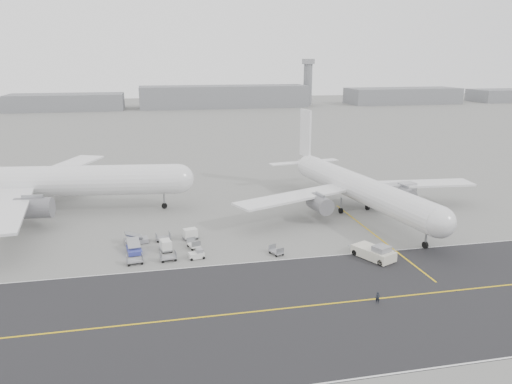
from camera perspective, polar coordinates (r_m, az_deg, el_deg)
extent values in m
plane|color=gray|center=(81.69, -4.38, -7.74)|extent=(700.00, 700.00, 0.00)
cube|color=#272729|center=(66.55, 2.19, -13.28)|extent=(220.00, 32.00, 0.02)
cube|color=gold|center=(66.54, 2.19, -13.26)|extent=(220.00, 0.30, 0.01)
cube|color=silver|center=(80.43, -0.60, -8.05)|extent=(220.00, 0.25, 0.01)
cube|color=gold|center=(94.48, 13.59, -4.91)|extent=(0.30, 40.00, 0.01)
cylinder|color=slate|center=(357.43, 5.93, 12.14)|extent=(6.00, 6.00, 28.00)
cube|color=gray|center=(357.00, 6.00, 14.62)|extent=(7.00, 7.00, 3.50)
cylinder|color=white|center=(113.80, -22.97, 1.14)|extent=(56.31, 13.59, 6.41)
sphere|color=white|center=(108.26, -8.78, 1.51)|extent=(6.29, 6.29, 6.29)
cube|color=white|center=(99.14, -26.61, -1.68)|extent=(10.30, 31.29, 0.45)
cube|color=white|center=(130.09, -21.26, 2.57)|extent=(17.57, 31.08, 0.45)
cylinder|color=slate|center=(103.33, -24.05, -1.68)|extent=(7.28, 4.83, 3.98)
cylinder|color=slate|center=(124.71, -20.66, 1.36)|extent=(7.28, 4.83, 3.98)
cylinder|color=black|center=(110.09, -10.43, -1.55)|extent=(1.27, 0.65, 1.21)
cylinder|color=black|center=(112.44, -24.24, -2.31)|extent=(1.27, 0.65, 1.21)
cylinder|color=black|center=(119.41, -23.05, -1.22)|extent=(1.27, 0.65, 1.21)
cylinder|color=gray|center=(109.63, -10.47, -0.71)|extent=(0.36, 0.36, 3.37)
cylinder|color=white|center=(105.31, 11.80, 0.44)|extent=(12.85, 47.92, 5.46)
sphere|color=white|center=(87.13, 20.25, -3.26)|extent=(5.35, 5.35, 5.35)
cone|color=white|center=(126.33, 5.71, 3.29)|extent=(6.31, 9.95, 4.92)
cube|color=white|center=(125.53, 5.68, 6.71)|extent=(1.31, 5.24, 11.62)
cube|color=white|center=(125.02, 3.56, 3.27)|extent=(9.02, 3.95, 0.25)
cube|color=white|center=(129.24, 7.44, 3.56)|extent=(9.02, 3.95, 0.25)
cube|color=white|center=(99.61, 4.43, -0.53)|extent=(26.34, 15.57, 0.45)
cube|color=white|center=(114.64, 17.53, 0.88)|extent=(26.56, 8.07, 0.45)
cylinder|color=slate|center=(99.98, 7.32, -1.36)|extent=(4.25, 6.27, 3.39)
cylinder|color=slate|center=(110.49, 16.38, -0.28)|extent=(4.25, 6.27, 3.39)
cylinder|color=black|center=(90.79, 18.76, -5.75)|extent=(0.68, 1.25, 1.18)
cylinder|color=black|center=(106.39, 9.66, -2.11)|extent=(0.68, 1.25, 1.18)
cylinder|color=black|center=(109.79, 12.61, -1.72)|extent=(0.68, 1.25, 1.18)
cylinder|color=gray|center=(90.31, 18.84, -4.90)|extent=(0.36, 0.36, 2.87)
cube|color=beige|center=(83.90, 13.28, -6.79)|extent=(5.91, 7.63, 1.55)
cube|color=gray|center=(82.58, 14.15, -6.34)|extent=(3.15, 3.04, 1.00)
cylinder|color=gray|center=(86.57, 11.12, -6.25)|extent=(1.37, 2.69, 0.18)
cylinder|color=black|center=(81.48, 14.04, -7.85)|extent=(0.82, 1.09, 1.00)
cylinder|color=black|center=(83.61, 15.30, -7.34)|extent=(0.82, 1.09, 1.00)
cylinder|color=black|center=(84.62, 11.24, -6.80)|extent=(0.82, 1.09, 1.00)
cylinder|color=black|center=(86.67, 12.53, -6.34)|extent=(0.82, 1.09, 1.00)
cylinder|color=gray|center=(114.47, 17.23, -0.69)|extent=(1.50, 1.50, 3.76)
cube|color=gray|center=(114.88, 17.17, -1.43)|extent=(2.84, 2.84, 0.66)
cube|color=#ADADB2|center=(109.86, 14.67, 0.18)|extent=(14.34, 5.09, 2.44)
cube|color=gray|center=(106.01, 11.74, -0.18)|extent=(1.64, 3.16, 2.82)
cylinder|color=black|center=(116.30, 17.25, -1.26)|extent=(0.38, 0.60, 0.56)
imported|color=black|center=(69.56, 13.74, -11.67)|extent=(0.67, 0.53, 1.61)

